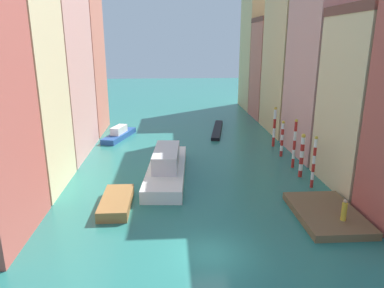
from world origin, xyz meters
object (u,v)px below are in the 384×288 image
(person_on_dock, at_px, (344,211))
(motorboat_0, at_px, (116,202))
(mooring_pole_3, at_px, (282,138))
(gondola_black, at_px, (217,130))
(mooring_pole_2, at_px, (294,143))
(vaporetto_white, at_px, (167,166))
(motorboat_1, at_px, (119,134))
(waterfront_dock, at_px, (327,214))
(mooring_pole_0, at_px, (314,162))
(mooring_pole_1, at_px, (302,155))
(mooring_pole_4, at_px, (274,126))

(person_on_dock, height_order, motorboat_0, person_on_dock)
(mooring_pole_3, relative_size, gondola_black, 0.39)
(mooring_pole_2, xyz_separation_m, mooring_pole_3, (-0.07, 3.62, -0.48))
(vaporetto_white, bearing_deg, motorboat_1, 114.19)
(waterfront_dock, height_order, motorboat_0, motorboat_0)
(mooring_pole_0, xyz_separation_m, gondola_black, (-5.52, 20.06, -2.12))
(person_on_dock, height_order, motorboat_1, person_on_dock)
(gondola_black, relative_size, motorboat_1, 1.43)
(waterfront_dock, distance_m, gondola_black, 25.77)
(person_on_dock, height_order, mooring_pole_1, mooring_pole_1)
(mooring_pole_4, bearing_deg, person_on_dock, -92.11)
(mooring_pole_1, relative_size, motorboat_1, 0.57)
(gondola_black, distance_m, motorboat_0, 25.21)
(waterfront_dock, relative_size, motorboat_1, 0.93)
(waterfront_dock, relative_size, mooring_pole_4, 1.40)
(person_on_dock, bearing_deg, motorboat_0, 165.78)
(mooring_pole_1, height_order, mooring_pole_2, mooring_pole_2)
(mooring_pole_0, distance_m, mooring_pole_3, 8.61)
(mooring_pole_1, relative_size, motorboat_0, 0.80)
(waterfront_dock, relative_size, mooring_pole_1, 1.61)
(mooring_pole_3, distance_m, motorboat_0, 19.84)
(waterfront_dock, xyz_separation_m, person_on_dock, (0.47, -1.43, 0.96))
(waterfront_dock, relative_size, person_on_dock, 4.36)
(mooring_pole_0, xyz_separation_m, mooring_pole_3, (-0.03, 8.61, -0.31))
(mooring_pole_0, height_order, mooring_pole_3, mooring_pole_0)
(person_on_dock, xyz_separation_m, vaporetto_white, (-11.92, 10.16, -0.27))
(waterfront_dock, distance_m, mooring_pole_3, 14.07)
(waterfront_dock, distance_m, mooring_pole_0, 5.79)
(vaporetto_white, bearing_deg, mooring_pole_0, -15.32)
(gondola_black, bearing_deg, waterfront_dock, -79.89)
(gondola_black, bearing_deg, vaporetto_white, -112.56)
(motorboat_1, bearing_deg, mooring_pole_3, -24.79)
(person_on_dock, height_order, mooring_pole_0, mooring_pole_0)
(mooring_pole_1, xyz_separation_m, vaporetto_white, (-12.34, 0.89, -1.16))
(motorboat_1, bearing_deg, person_on_dock, -52.90)
(mooring_pole_0, height_order, mooring_pole_1, mooring_pole_0)
(mooring_pole_3, bearing_deg, mooring_pole_1, -90.64)
(waterfront_dock, bearing_deg, mooring_pole_3, 86.05)
(waterfront_dock, distance_m, motorboat_0, 15.41)
(mooring_pole_1, xyz_separation_m, mooring_pole_2, (0.14, 2.47, 0.39))
(waterfront_dock, xyz_separation_m, gondola_black, (-4.53, 25.37, -0.05))
(mooring_pole_1, bearing_deg, vaporetto_white, 175.89)
(mooring_pole_0, xyz_separation_m, motorboat_1, (-18.63, 17.20, -1.79))
(person_on_dock, xyz_separation_m, mooring_pole_3, (0.49, 15.36, 0.80))
(mooring_pole_0, relative_size, mooring_pole_2, 0.93)
(mooring_pole_1, bearing_deg, motorboat_1, 141.61)
(waterfront_dock, relative_size, mooring_pole_3, 1.68)
(person_on_dock, xyz_separation_m, mooring_pole_4, (0.70, 19.14, 1.20))
(mooring_pole_4, xyz_separation_m, vaporetto_white, (-12.62, -8.99, -1.47))
(motorboat_0, bearing_deg, person_on_dock, -14.22)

